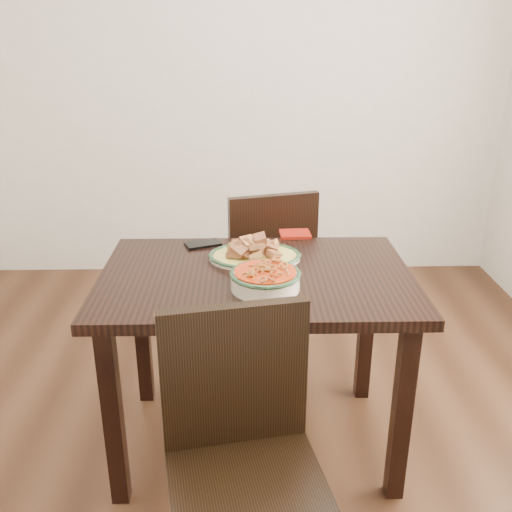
{
  "coord_description": "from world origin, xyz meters",
  "views": [
    {
      "loc": [
        0.06,
        -1.98,
        1.58
      ],
      "look_at": [
        0.1,
        -0.05,
        0.81
      ],
      "focal_mm": 40.0,
      "sensor_mm": 36.0,
      "label": 1
    }
  ],
  "objects_px": {
    "chair_far": "(266,267)",
    "noodle_bowl": "(265,277)",
    "dining_table": "(256,299)",
    "smartphone": "(203,244)",
    "chair_near": "(242,449)",
    "fish_plate": "(255,248)"
  },
  "relations": [
    {
      "from": "chair_near",
      "to": "fish_plate",
      "type": "relative_size",
      "value": 2.53
    },
    {
      "from": "chair_near",
      "to": "noodle_bowl",
      "type": "distance_m",
      "value": 0.59
    },
    {
      "from": "chair_far",
      "to": "noodle_bowl",
      "type": "relative_size",
      "value": 3.62
    },
    {
      "from": "dining_table",
      "to": "chair_far",
      "type": "distance_m",
      "value": 0.68
    },
    {
      "from": "fish_plate",
      "to": "noodle_bowl",
      "type": "relative_size",
      "value": 1.43
    },
    {
      "from": "chair_far",
      "to": "noodle_bowl",
      "type": "distance_m",
      "value": 0.84
    },
    {
      "from": "fish_plate",
      "to": "chair_near",
      "type": "bearing_deg",
      "value": -93.77
    },
    {
      "from": "chair_far",
      "to": "chair_near",
      "type": "relative_size",
      "value": 1.0
    },
    {
      "from": "fish_plate",
      "to": "chair_far",
      "type": "bearing_deg",
      "value": 82.59
    },
    {
      "from": "dining_table",
      "to": "chair_near",
      "type": "relative_size",
      "value": 1.28
    },
    {
      "from": "chair_far",
      "to": "smartphone",
      "type": "bearing_deg",
      "value": 37.53
    },
    {
      "from": "dining_table",
      "to": "fish_plate",
      "type": "xyz_separation_m",
      "value": [
        -0.0,
        0.14,
        0.15
      ]
    },
    {
      "from": "chair_far",
      "to": "fish_plate",
      "type": "relative_size",
      "value": 2.53
    },
    {
      "from": "chair_far",
      "to": "smartphone",
      "type": "distance_m",
      "value": 0.52
    },
    {
      "from": "fish_plate",
      "to": "smartphone",
      "type": "bearing_deg",
      "value": 143.46
    },
    {
      "from": "chair_far",
      "to": "noodle_bowl",
      "type": "height_order",
      "value": "chair_far"
    },
    {
      "from": "chair_near",
      "to": "smartphone",
      "type": "relative_size",
      "value": 6.26
    },
    {
      "from": "chair_near",
      "to": "noodle_bowl",
      "type": "xyz_separation_m",
      "value": [
        0.08,
        0.51,
        0.29
      ]
    },
    {
      "from": "dining_table",
      "to": "chair_far",
      "type": "bearing_deg",
      "value": 84.31
    },
    {
      "from": "chair_far",
      "to": "smartphone",
      "type": "relative_size",
      "value": 6.26
    },
    {
      "from": "dining_table",
      "to": "smartphone",
      "type": "xyz_separation_m",
      "value": [
        -0.21,
        0.3,
        0.11
      ]
    },
    {
      "from": "chair_far",
      "to": "fish_plate",
      "type": "xyz_separation_m",
      "value": [
        -0.07,
        -0.52,
        0.3
      ]
    }
  ]
}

